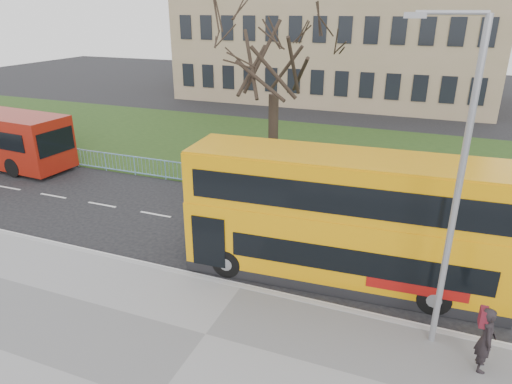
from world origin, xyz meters
TOP-DOWN VIEW (x-y plane):
  - ground at (0.00, 0.00)m, footprint 120.00×120.00m
  - kerb at (0.00, -1.55)m, footprint 80.00×0.20m
  - grass_verge at (0.00, 14.30)m, footprint 80.00×15.40m
  - guard_railing at (0.00, 6.60)m, footprint 40.00×0.12m
  - bare_tree at (-3.00, 10.00)m, footprint 7.22×7.22m
  - civic_building at (-5.00, 35.00)m, footprint 30.00×15.00m
  - yellow_bus at (2.87, 0.39)m, footprint 10.60×3.13m
  - pedestrian at (7.19, -2.69)m, footprint 0.45×0.67m
  - street_lamp at (5.89, -2.01)m, footprint 1.82×0.36m

SIDE VIEW (x-z plane):
  - ground at x=0.00m, z-range 0.00..0.00m
  - grass_verge at x=0.00m, z-range 0.00..0.08m
  - kerb at x=0.00m, z-range 0.00..0.14m
  - guard_railing at x=0.00m, z-range 0.00..1.10m
  - pedestrian at x=7.19m, z-range 0.12..1.93m
  - yellow_bus at x=2.87m, z-range 0.16..4.55m
  - street_lamp at x=5.89m, z-range 0.53..9.12m
  - bare_tree at x=-3.00m, z-range 0.08..10.40m
  - civic_building at x=-5.00m, z-range 0.00..14.00m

